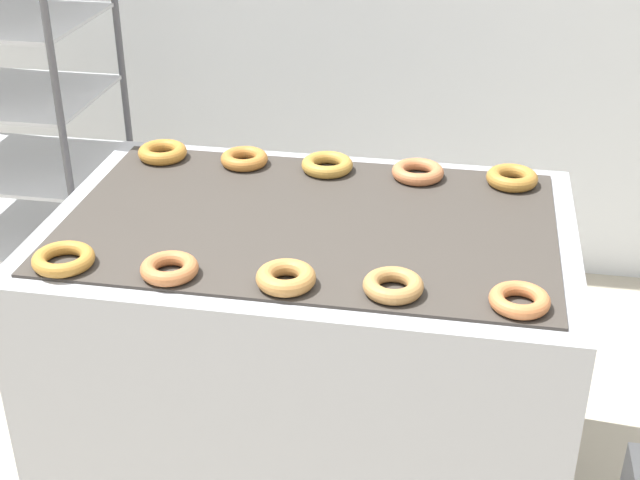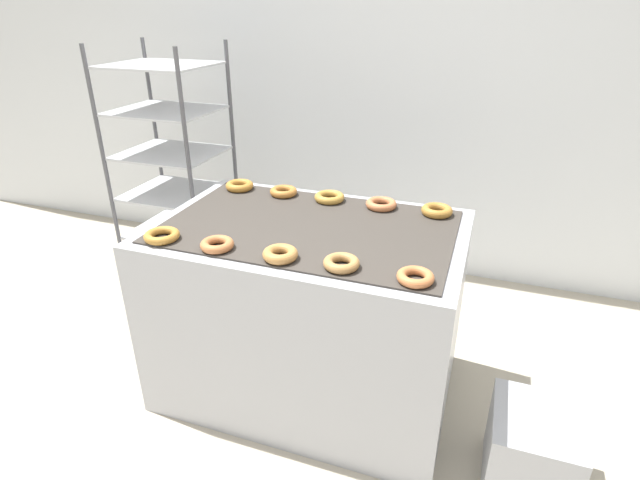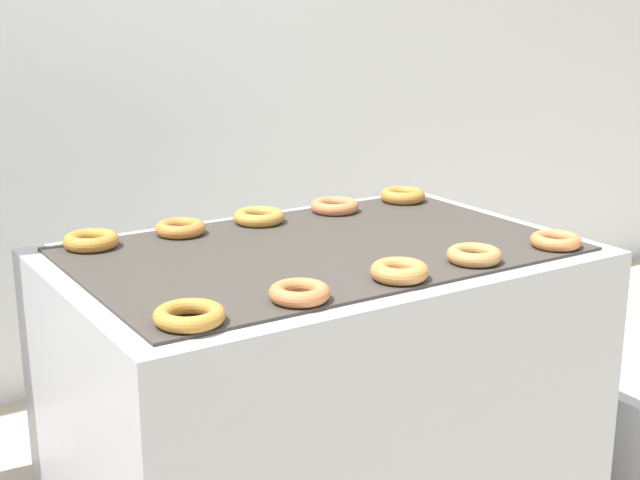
{
  "view_description": "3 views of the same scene",
  "coord_description": "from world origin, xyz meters",
  "px_view_note": "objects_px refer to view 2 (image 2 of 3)",
  "views": [
    {
      "loc": [
        0.39,
        -1.29,
        1.91
      ],
      "look_at": [
        0.0,
        0.84,
        0.74
      ],
      "focal_mm": 50.0,
      "sensor_mm": 36.0,
      "label": 1
    },
    {
      "loc": [
        0.71,
        -1.16,
        1.76
      ],
      "look_at": [
        0.0,
        0.84,
        0.74
      ],
      "focal_mm": 28.0,
      "sensor_mm": 36.0,
      "label": 2
    },
    {
      "loc": [
        -1.19,
        -1.18,
        1.5
      ],
      "look_at": [
        0.0,
        0.69,
        0.89
      ],
      "focal_mm": 50.0,
      "sensor_mm": 36.0,
      "label": 3
    }
  ],
  "objects_px": {
    "fryer_machine": "(309,310)",
    "donut_near_center": "(280,254)",
    "donut_far_rightmost": "(437,211)",
    "donut_near_leftmost": "(162,236)",
    "donut_near_rightmost": "(415,277)",
    "donut_far_leftmost": "(240,186)",
    "donut_far_left": "(284,191)",
    "baking_rack_cart": "(174,173)",
    "glaze_bin": "(530,452)",
    "donut_far_right": "(381,204)",
    "donut_near_left": "(217,244)",
    "donut_far_center": "(329,197)",
    "donut_near_right": "(341,263)"
  },
  "relations": [
    {
      "from": "fryer_machine",
      "to": "donut_near_center",
      "type": "relative_size",
      "value": 9.96
    },
    {
      "from": "donut_far_rightmost",
      "to": "donut_near_leftmost",
      "type": "bearing_deg",
      "value": -147.97
    },
    {
      "from": "donut_near_rightmost",
      "to": "donut_far_leftmost",
      "type": "distance_m",
      "value": 1.2
    },
    {
      "from": "donut_far_left",
      "to": "donut_far_rightmost",
      "type": "distance_m",
      "value": 0.76
    },
    {
      "from": "fryer_machine",
      "to": "donut_far_rightmost",
      "type": "distance_m",
      "value": 0.75
    },
    {
      "from": "baking_rack_cart",
      "to": "donut_near_leftmost",
      "type": "bearing_deg",
      "value": -57.53
    },
    {
      "from": "glaze_bin",
      "to": "donut_far_rightmost",
      "type": "relative_size",
      "value": 2.55
    },
    {
      "from": "donut_near_center",
      "to": "donut_far_rightmost",
      "type": "bearing_deg",
      "value": 51.9
    },
    {
      "from": "donut_near_rightmost",
      "to": "donut_far_right",
      "type": "height_order",
      "value": "donut_far_right"
    },
    {
      "from": "donut_near_left",
      "to": "donut_far_right",
      "type": "height_order",
      "value": "same"
    },
    {
      "from": "donut_near_left",
      "to": "donut_far_center",
      "type": "relative_size",
      "value": 0.9
    },
    {
      "from": "donut_far_left",
      "to": "donut_far_center",
      "type": "bearing_deg",
      "value": -0.01
    },
    {
      "from": "donut_near_leftmost",
      "to": "baking_rack_cart",
      "type": "bearing_deg",
      "value": 122.47
    },
    {
      "from": "donut_near_rightmost",
      "to": "donut_far_center",
      "type": "bearing_deg",
      "value": 129.66
    },
    {
      "from": "glaze_bin",
      "to": "donut_near_leftmost",
      "type": "xyz_separation_m",
      "value": [
        -1.53,
        -0.06,
        0.72
      ]
    },
    {
      "from": "donut_near_center",
      "to": "donut_far_leftmost",
      "type": "bearing_deg",
      "value": 128.43
    },
    {
      "from": "fryer_machine",
      "to": "donut_far_leftmost",
      "type": "height_order",
      "value": "donut_far_leftmost"
    },
    {
      "from": "donut_near_right",
      "to": "donut_far_rightmost",
      "type": "height_order",
      "value": "donut_far_rightmost"
    },
    {
      "from": "donut_near_right",
      "to": "donut_near_center",
      "type": "bearing_deg",
      "value": -177.1
    },
    {
      "from": "donut_near_right",
      "to": "donut_far_left",
      "type": "bearing_deg",
      "value": 128.52
    },
    {
      "from": "donut_far_center",
      "to": "donut_near_leftmost",
      "type": "bearing_deg",
      "value": -128.31
    },
    {
      "from": "donut_near_left",
      "to": "donut_near_rightmost",
      "type": "bearing_deg",
      "value": 0.39
    },
    {
      "from": "glaze_bin",
      "to": "donut_near_leftmost",
      "type": "bearing_deg",
      "value": -177.66
    },
    {
      "from": "baking_rack_cart",
      "to": "donut_far_right",
      "type": "bearing_deg",
      "value": -13.56
    },
    {
      "from": "donut_near_rightmost",
      "to": "donut_near_leftmost",
      "type": "bearing_deg",
      "value": -179.65
    },
    {
      "from": "donut_near_leftmost",
      "to": "donut_far_leftmost",
      "type": "bearing_deg",
      "value": 88.55
    },
    {
      "from": "donut_far_leftmost",
      "to": "donut_far_left",
      "type": "relative_size",
      "value": 1.05
    },
    {
      "from": "fryer_machine",
      "to": "donut_near_rightmost",
      "type": "bearing_deg",
      "value": -31.93
    },
    {
      "from": "donut_near_left",
      "to": "donut_far_left",
      "type": "distance_m",
      "value": 0.64
    },
    {
      "from": "donut_near_right",
      "to": "donut_far_center",
      "type": "relative_size",
      "value": 0.92
    },
    {
      "from": "glaze_bin",
      "to": "donut_far_left",
      "type": "xyz_separation_m",
      "value": [
        -1.27,
        0.58,
        0.72
      ]
    },
    {
      "from": "baking_rack_cart",
      "to": "donut_near_center",
      "type": "distance_m",
      "value": 1.51
    },
    {
      "from": "glaze_bin",
      "to": "donut_near_leftmost",
      "type": "distance_m",
      "value": 1.69
    },
    {
      "from": "donut_near_center",
      "to": "donut_near_rightmost",
      "type": "bearing_deg",
      "value": 0.26
    },
    {
      "from": "donut_near_rightmost",
      "to": "donut_far_center",
      "type": "height_order",
      "value": "donut_far_center"
    },
    {
      "from": "donut_near_rightmost",
      "to": "donut_near_right",
      "type": "bearing_deg",
      "value": 177.95
    },
    {
      "from": "fryer_machine",
      "to": "donut_near_left",
      "type": "distance_m",
      "value": 0.62
    },
    {
      "from": "baking_rack_cart",
      "to": "donut_far_leftmost",
      "type": "height_order",
      "value": "baking_rack_cart"
    },
    {
      "from": "donut_near_rightmost",
      "to": "donut_far_left",
      "type": "distance_m",
      "value": 1.0
    },
    {
      "from": "fryer_machine",
      "to": "donut_far_leftmost",
      "type": "relative_size",
      "value": 9.4
    },
    {
      "from": "baking_rack_cart",
      "to": "donut_near_rightmost",
      "type": "distance_m",
      "value": 1.92
    },
    {
      "from": "donut_far_left",
      "to": "donut_far_center",
      "type": "relative_size",
      "value": 0.93
    },
    {
      "from": "donut_near_left",
      "to": "donut_far_left",
      "type": "bearing_deg",
      "value": 89.23
    },
    {
      "from": "donut_far_right",
      "to": "donut_near_leftmost",
      "type": "bearing_deg",
      "value": -140.13
    },
    {
      "from": "glaze_bin",
      "to": "donut_near_leftmost",
      "type": "height_order",
      "value": "donut_near_leftmost"
    },
    {
      "from": "donut_near_center",
      "to": "donut_near_right",
      "type": "relative_size",
      "value": 1.0
    },
    {
      "from": "glaze_bin",
      "to": "donut_near_left",
      "type": "bearing_deg",
      "value": -177.24
    },
    {
      "from": "donut_near_leftmost",
      "to": "donut_near_center",
      "type": "height_order",
      "value": "donut_near_center"
    },
    {
      "from": "fryer_machine",
      "to": "donut_far_center",
      "type": "distance_m",
      "value": 0.55
    },
    {
      "from": "donut_near_center",
      "to": "donut_far_leftmost",
      "type": "relative_size",
      "value": 0.94
    }
  ]
}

